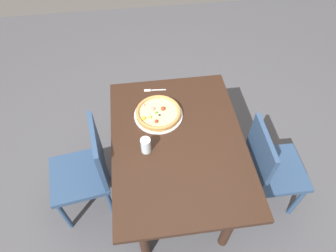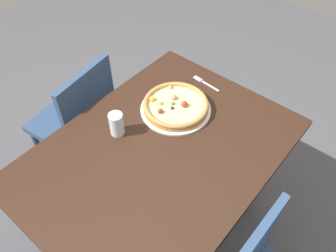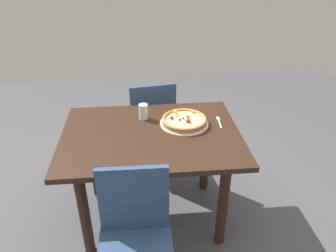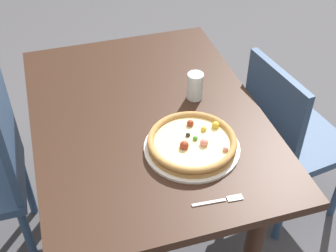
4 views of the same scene
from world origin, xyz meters
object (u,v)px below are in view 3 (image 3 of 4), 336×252
(chair_far, at_px, (151,122))
(plate, at_px, (184,123))
(dining_table, at_px, (151,148))
(pizza, at_px, (184,120))
(chair_near, at_px, (135,240))
(fork, at_px, (219,121))
(drinking_glass, at_px, (143,112))

(chair_far, height_order, plate, chair_far)
(dining_table, relative_size, pizza, 3.79)
(chair_far, relative_size, plate, 2.56)
(dining_table, distance_m, chair_near, 0.68)
(plate, bearing_deg, fork, 2.92)
(chair_far, height_order, pizza, chair_far)
(chair_far, bearing_deg, pizza, -76.92)
(fork, bearing_deg, drinking_glass, 83.84)
(dining_table, bearing_deg, chair_far, 87.66)
(chair_far, relative_size, pizza, 2.77)
(dining_table, distance_m, fork, 0.52)
(chair_far, bearing_deg, chair_near, -104.66)
(dining_table, bearing_deg, drinking_glass, 101.39)
(chair_near, xyz_separation_m, drinking_glass, (0.08, 0.86, 0.33))
(dining_table, xyz_separation_m, chair_far, (0.03, 0.65, -0.15))
(chair_near, height_order, plate, chair_near)
(pizza, xyz_separation_m, fork, (0.25, 0.01, -0.03))
(fork, bearing_deg, dining_table, 107.47)
(chair_far, xyz_separation_m, drinking_glass, (-0.07, -0.44, 0.33))
(fork, height_order, drinking_glass, drinking_glass)
(chair_near, relative_size, fork, 5.25)
(plate, xyz_separation_m, fork, (0.25, 0.01, -0.00))
(chair_near, relative_size, plate, 2.56)
(dining_table, relative_size, chair_far, 1.37)
(pizza, distance_m, fork, 0.25)
(pizza, bearing_deg, fork, 2.73)
(dining_table, xyz_separation_m, plate, (0.24, 0.10, 0.13))
(plate, bearing_deg, drinking_glass, 158.68)
(chair_near, relative_size, chair_far, 1.00)
(dining_table, xyz_separation_m, chair_near, (-0.12, -0.65, -0.15))
(dining_table, relative_size, drinking_glass, 10.63)
(pizza, relative_size, fork, 1.90)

